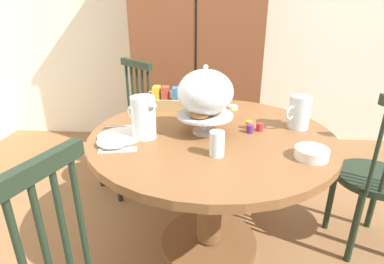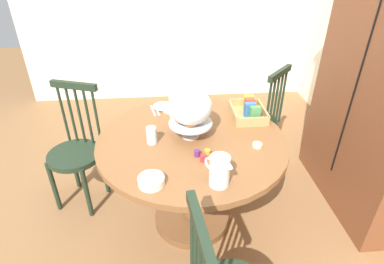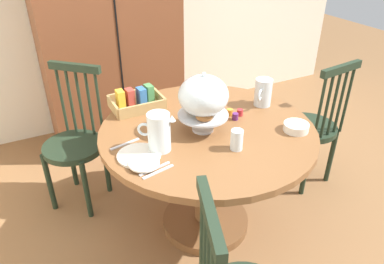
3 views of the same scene
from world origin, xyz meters
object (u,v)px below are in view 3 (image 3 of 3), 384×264
at_px(drinking_glass, 237,140).
at_px(china_plate_small, 144,163).
at_px(pastry_stand_with_dome, 203,98).
at_px(orange_juice_pitcher, 159,134).
at_px(wooden_armoire, 108,29).
at_px(china_plate_large, 139,155).
at_px(milk_pitcher, 263,93).
at_px(butter_dish, 195,96).
at_px(cereal_bowl, 296,127).
at_px(windsor_chair_by_cabinet, 75,144).
at_px(cereal_basket, 136,101).
at_px(dining_table, 207,158).
at_px(windsor_chair_near_window, 311,129).

bearing_deg(drinking_glass, china_plate_small, 171.16).
xyz_separation_m(pastry_stand_with_dome, orange_juice_pitcher, (-0.29, -0.07, -0.11)).
height_order(wooden_armoire, pastry_stand_with_dome, wooden_armoire).
distance_m(china_plate_large, drinking_glass, 0.50).
relative_size(milk_pitcher, butter_dish, 2.89).
distance_m(orange_juice_pitcher, drinking_glass, 0.40).
bearing_deg(milk_pitcher, china_plate_small, -162.57).
bearing_deg(cereal_bowl, pastry_stand_with_dome, 152.04).
xyz_separation_m(windsor_chair_by_cabinet, china_plate_small, (0.20, -0.82, 0.30)).
bearing_deg(pastry_stand_with_dome, butter_dish, 68.05).
bearing_deg(drinking_glass, pastry_stand_with_dome, 103.68).
distance_m(cereal_basket, china_plate_large, 0.56).
bearing_deg(windsor_chair_by_cabinet, drinking_glass, -53.00).
bearing_deg(dining_table, drinking_glass, -84.40).
height_order(pastry_stand_with_dome, china_plate_large, pastry_stand_with_dome).
relative_size(pastry_stand_with_dome, milk_pitcher, 1.98).
relative_size(dining_table, cereal_bowl, 8.77).
distance_m(drinking_glass, butter_dish, 0.66).
xyz_separation_m(windsor_chair_by_cabinet, cereal_bowl, (1.07, -0.89, 0.31)).
bearing_deg(windsor_chair_by_cabinet, china_plate_small, -76.29).
bearing_deg(cereal_bowl, butter_dish, 114.68).
bearing_deg(pastry_stand_with_dome, cereal_bowl, -27.96).
xyz_separation_m(pastry_stand_with_dome, milk_pitcher, (0.49, 0.11, -0.12)).
height_order(china_plate_large, drinking_glass, drinking_glass).
bearing_deg(drinking_glass, windsor_chair_by_cabinet, 127.00).
xyz_separation_m(orange_juice_pitcher, drinking_glass, (0.35, -0.18, -0.04)).
height_order(milk_pitcher, drinking_glass, milk_pitcher).
height_order(cereal_basket, drinking_glass, cereal_basket).
bearing_deg(china_plate_large, milk_pitcher, 12.17).
relative_size(orange_juice_pitcher, china_plate_small, 1.36).
xyz_separation_m(wooden_armoire, dining_table, (0.15, -1.40, -0.45)).
xyz_separation_m(orange_juice_pitcher, china_plate_small, (-0.12, -0.10, -0.08)).
distance_m(pastry_stand_with_dome, milk_pitcher, 0.51).
xyz_separation_m(wooden_armoire, cereal_basket, (-0.12, -0.97, -0.20)).
bearing_deg(windsor_chair_by_cabinet, dining_table, -44.58).
relative_size(milk_pitcher, china_plate_small, 1.16).
relative_size(drinking_glass, butter_dish, 1.83).
relative_size(windsor_chair_by_cabinet, cereal_bowl, 6.96).
distance_m(wooden_armoire, orange_juice_pitcher, 1.50).
xyz_separation_m(windsor_chair_near_window, pastry_stand_with_dome, (-0.95, -0.09, 0.49)).
distance_m(orange_juice_pitcher, butter_dish, 0.66).
bearing_deg(orange_juice_pitcher, pastry_stand_with_dome, 13.96).
height_order(milk_pitcher, china_plate_large, milk_pitcher).
xyz_separation_m(wooden_armoire, drinking_glass, (0.18, -1.66, -0.19)).
height_order(cereal_basket, butter_dish, cereal_basket).
bearing_deg(dining_table, windsor_chair_by_cabinet, 135.42).
bearing_deg(butter_dish, china_plate_large, -139.54).
height_order(china_plate_small, drinking_glass, drinking_glass).
relative_size(milk_pitcher, drinking_glass, 1.58).
xyz_separation_m(dining_table, cereal_bowl, (0.42, -0.25, 0.23)).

